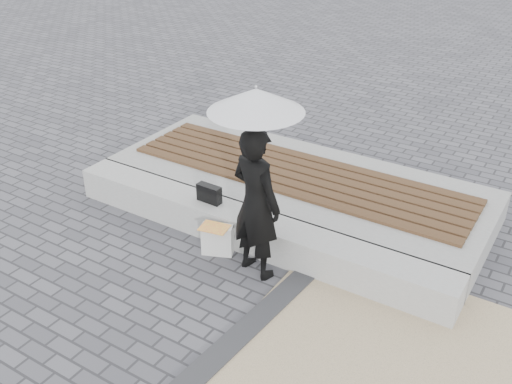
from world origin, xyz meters
TOP-DOWN VIEW (x-y plane):
  - ground at (0.00, 0.00)m, footprint 80.00×80.00m
  - edging_band at (0.75, -0.50)m, footprint 0.61×5.20m
  - seating_ledge at (0.00, 1.60)m, footprint 5.00×0.45m
  - timber_platform at (0.00, 2.80)m, footprint 5.00×2.00m
  - timber_decking at (0.00, 2.80)m, footprint 4.60×1.20m
  - woman at (0.36, 1.20)m, footprint 0.71×0.55m
  - parasol at (0.36, 1.20)m, footprint 0.96×0.96m
  - handbag at (-0.56, 1.61)m, footprint 0.32×0.12m
  - canvas_tote at (-0.19, 1.24)m, footprint 0.39×0.27m
  - magazine at (-0.19, 1.19)m, footprint 0.36×0.29m

SIDE VIEW (x-z plane):
  - ground at x=0.00m, z-range 0.00..0.00m
  - edging_band at x=0.75m, z-range 0.00..0.04m
  - canvas_tote at x=-0.19m, z-range 0.00..0.38m
  - seating_ledge at x=0.00m, z-range 0.00..0.40m
  - timber_platform at x=0.00m, z-range 0.00..0.40m
  - magazine at x=-0.19m, z-range 0.38..0.39m
  - timber_decking at x=0.00m, z-range 0.40..0.44m
  - handbag at x=-0.56m, z-range 0.40..0.62m
  - woman at x=0.36m, z-range 0.00..1.72m
  - parasol at x=0.36m, z-range 1.39..2.61m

